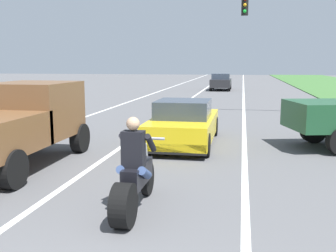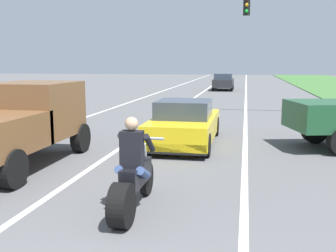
% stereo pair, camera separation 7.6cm
% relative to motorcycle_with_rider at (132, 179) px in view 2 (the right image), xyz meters
% --- Properties ---
extents(lane_stripe_left_solid, '(0.14, 120.00, 0.01)m').
position_rel_motorcycle_with_rider_xyz_m(lane_stripe_left_solid, '(-5.37, 16.13, -0.59)').
color(lane_stripe_left_solid, white).
rests_on(lane_stripe_left_solid, ground).
extents(lane_stripe_right_solid, '(0.14, 120.00, 0.01)m').
position_rel_motorcycle_with_rider_xyz_m(lane_stripe_right_solid, '(1.83, 16.13, -0.59)').
color(lane_stripe_right_solid, white).
rests_on(lane_stripe_right_solid, ground).
extents(lane_stripe_centre_dashed, '(0.14, 120.00, 0.01)m').
position_rel_motorcycle_with_rider_xyz_m(lane_stripe_centre_dashed, '(-1.77, 16.13, -0.59)').
color(lane_stripe_centre_dashed, white).
rests_on(lane_stripe_centre_dashed, ground).
extents(motorcycle_with_rider, '(0.70, 2.21, 1.62)m').
position_rel_motorcycle_with_rider_xyz_m(motorcycle_with_rider, '(0.00, 0.00, 0.00)').
color(motorcycle_with_rider, black).
rests_on(motorcycle_with_rider, ground).
extents(sports_car_yellow, '(1.84, 4.30, 1.37)m').
position_rel_motorcycle_with_rider_xyz_m(sports_car_yellow, '(-0.01, 5.74, 0.04)').
color(sports_car_yellow, yellow).
rests_on(sports_car_yellow, ground).
extents(pickup_truck_left_lane_brown, '(2.02, 4.80, 1.98)m').
position_rel_motorcycle_with_rider_xyz_m(pickup_truck_left_lane_brown, '(-3.58, 2.41, 0.51)').
color(pickup_truck_left_lane_brown, brown).
rests_on(pickup_truck_left_lane_brown, ground).
extents(traffic_light_mast_near, '(4.92, 0.34, 6.00)m').
position_rel_motorcycle_with_rider_xyz_m(traffic_light_mast_near, '(4.62, 13.26, 3.43)').
color(traffic_light_mast_near, gray).
rests_on(traffic_light_mast_near, ground).
extents(distant_car_far_ahead, '(1.80, 4.00, 1.50)m').
position_rel_motorcycle_with_rider_xyz_m(distant_car_far_ahead, '(-0.20, 30.18, 0.18)').
color(distant_car_far_ahead, '#262628').
rests_on(distant_car_far_ahead, ground).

